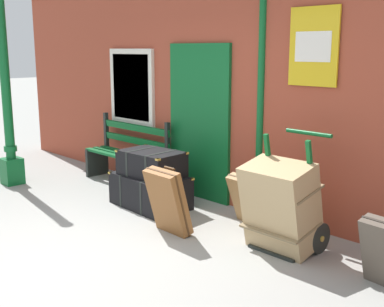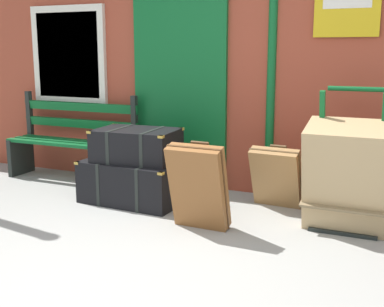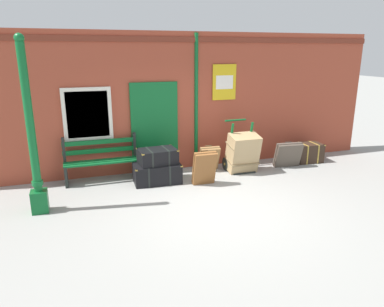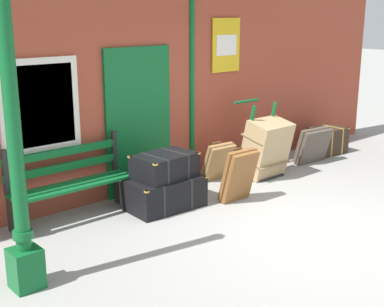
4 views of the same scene
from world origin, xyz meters
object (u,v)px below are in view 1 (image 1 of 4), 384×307
steamer_trunk_middle (152,163)px  large_brown_trunk (281,206)px  platform_bench (128,155)px  suitcase_oxblood (168,202)px  suitcase_slate (250,200)px  lamp_post (7,108)px  steamer_trunk_base (150,191)px  porters_trolley (290,221)px

steamer_trunk_middle → large_brown_trunk: bearing=-0.3°
platform_bench → suitcase_oxblood: platform_bench is taller
platform_bench → suitcase_oxblood: bearing=-25.7°
suitcase_slate → suitcase_oxblood: bearing=-117.2°
lamp_post → suitcase_slate: (3.69, 1.18, -0.86)m
platform_bench → large_brown_trunk: 3.22m
platform_bench → steamer_trunk_middle: size_ratio=1.90×
platform_bench → suitcase_slate: size_ratio=2.59×
steamer_trunk_base → large_brown_trunk: size_ratio=1.09×
platform_bench → lamp_post: bearing=-133.0°
large_brown_trunk → suitcase_oxblood: size_ratio=1.25×
large_brown_trunk → suitcase_slate: large_brown_trunk is taller
large_brown_trunk → suitcase_oxblood: (-1.15, -0.50, -0.10)m
platform_bench → steamer_trunk_base: (1.12, -0.48, -0.23)m
suitcase_slate → steamer_trunk_base: bearing=-164.9°
platform_bench → steamer_trunk_middle: platform_bench is taller
lamp_post → suitcase_slate: bearing=17.7°
platform_bench → steamer_trunk_middle: (1.14, -0.47, 0.14)m
suitcase_oxblood → porters_trolley: bearing=30.5°
steamer_trunk_base → large_brown_trunk: bearing=-0.0°
steamer_trunk_middle → suitcase_slate: size_ratio=1.36×
suitcase_oxblood → steamer_trunk_base: bearing=151.4°
lamp_post → porters_trolley: 4.59m
suitcase_oxblood → suitcase_slate: (0.45, 0.87, -0.07)m
suitcase_oxblood → platform_bench: bearing=154.3°
porters_trolley → suitcase_oxblood: porters_trolley is taller
porters_trolley → suitcase_slate: bearing=164.6°
lamp_post → steamer_trunk_base: lamp_post is taller
porters_trolley → suitcase_oxblood: (-1.15, -0.68, 0.10)m
steamer_trunk_base → suitcase_slate: 1.42m
suitcase_oxblood → suitcase_slate: suitcase_oxblood is taller
lamp_post → suitcase_oxblood: size_ratio=3.99×
lamp_post → platform_bench: 1.91m
platform_bench → suitcase_slate: bearing=-2.6°
steamer_trunk_base → suitcase_oxblood: size_ratio=1.36×
lamp_post → porters_trolley: lamp_post is taller
lamp_post → large_brown_trunk: (4.39, 0.81, -0.68)m
lamp_post → steamer_trunk_base: size_ratio=2.94×
lamp_post → platform_bench: lamp_post is taller
large_brown_trunk → porters_trolley: bearing=90.0°
platform_bench → steamer_trunk_middle: bearing=-22.5°
steamer_trunk_base → steamer_trunk_middle: size_ratio=1.23×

